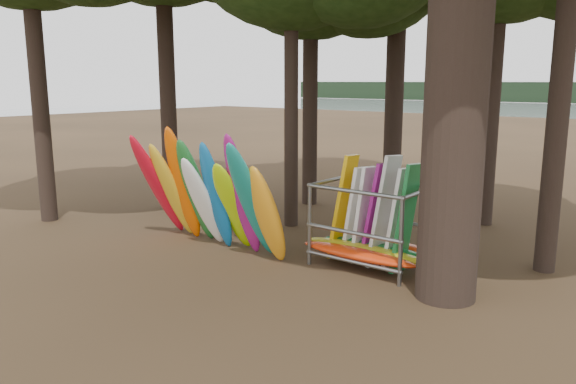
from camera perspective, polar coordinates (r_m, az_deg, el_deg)
The scene contains 3 objects.
ground at distance 13.53m, azimuth -3.81°, elevation -6.83°, with size 120.00×120.00×0.00m, color #47331E.
kayak_row at distance 14.12m, azimuth -7.90°, elevation -0.44°, with size 4.61×1.95×3.20m.
storage_rack at distance 12.92m, azimuth 8.36°, elevation -3.67°, with size 3.13×1.62×2.61m.
Camera 1 is at (8.66, -9.52, 4.18)m, focal length 35.00 mm.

